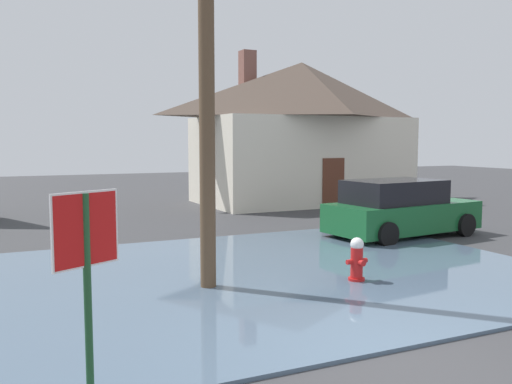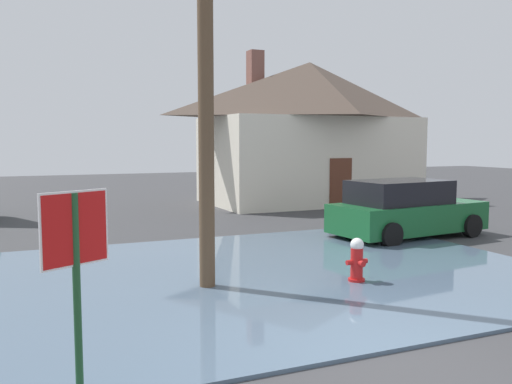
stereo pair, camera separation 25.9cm
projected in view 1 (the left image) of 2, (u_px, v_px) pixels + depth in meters
name	position (u px, v px, depth m)	size (l,w,h in m)	color
ground_plane	(406.00, 367.00, 6.52)	(80.00, 80.00, 0.10)	#38383A
flood_puddle	(247.00, 276.00, 10.61)	(12.30, 8.52, 0.06)	#4C6075
stop_sign_near	(86.00, 252.00, 5.45)	(0.69, 0.38, 2.17)	#1E4C28
fire_hydrant	(357.00, 261.00, 10.16)	(0.44, 0.38, 0.87)	red
utility_pole	(206.00, 43.00, 9.37)	(1.60, 0.28, 8.37)	brown
house	(301.00, 130.00, 23.60)	(9.47, 5.62, 6.54)	silver
parked_car	(400.00, 209.00, 15.15)	(4.60, 2.47, 1.60)	#195B2D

